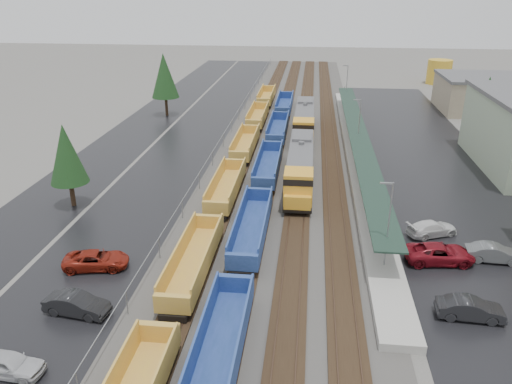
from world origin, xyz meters
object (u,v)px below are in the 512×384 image
Objects in this scene: parked_car_east_e at (494,253)px; parked_car_east_a at (470,309)px; parked_car_west_b at (77,305)px; parked_car_east_c at (432,229)px; storage_tank at (439,72)px; parked_car_east_b at (440,254)px; locomotive_trail at (304,121)px; well_string_blue at (261,192)px; locomotive_lead at (300,167)px; parked_car_west_c at (96,260)px; well_string_yellow at (227,187)px; parked_car_west_a at (8,364)px.

parked_car_east_a is at bearing 156.09° from parked_car_east_e.
parked_car_west_b is 0.97× the size of parked_car_east_c.
storage_tank reaches higher than parked_car_east_e.
locomotive_trail is at bearing 12.74° from parked_car_east_b.
well_string_blue is 21.34× the size of parked_car_east_e.
locomotive_lead is 17.14m from parked_car_east_c.
locomotive_lead is 1.00× the size of locomotive_trail.
parked_car_west_b is 0.89× the size of parked_car_west_c.
well_string_yellow is 19.68× the size of storage_tank.
well_string_blue is 25.13m from parked_car_east_a.
parked_car_east_b is at bearing -56.71° from parked_car_west_a.
locomotive_lead reaches higher than parked_car_west_a.
storage_tank is at bearing -38.14° from parked_car_west_c.
locomotive_lead is 3.37× the size of parked_car_east_b.
well_string_blue is at bearing 47.19° from parked_car_east_c.
storage_tank is (30.72, 47.97, 0.41)m from locomotive_trail.
parked_car_west_b is at bearing -107.82° from well_string_yellow.
parked_car_west_b is (-15.18, -47.67, -1.60)m from locomotive_trail.
storage_tank reaches higher than parked_car_east_b.
locomotive_trail is 4.15× the size of parked_car_west_b.
parked_car_west_a is 0.94× the size of parked_car_east_e.
parked_car_west_b is 6.34m from parked_car_west_c.
parked_car_west_a is 0.93× the size of parked_car_east_a.
locomotive_trail reaches higher than parked_car_east_c.
locomotive_trail is 4.20× the size of parked_car_east_a.
parked_car_west_a is (-12.63, -27.55, -0.45)m from well_string_blue.
parked_car_west_c is (-16.34, -41.44, -1.65)m from locomotive_trail.
parked_car_east_a is (12.82, -45.04, -1.61)m from locomotive_trail.
parked_car_west_c is (0.29, 12.49, -0.01)m from parked_car_west_a.
parked_car_west_c is 0.91× the size of parked_car_east_b.
locomotive_lead is at bearing -114.01° from storage_tank.
parked_car_east_e is at bearing -99.17° from storage_tank.
parked_car_east_c is at bearing -41.24° from locomotive_lead.
parked_car_west_c is 1.09× the size of parked_car_east_c.
parked_car_east_a reaches higher than parked_car_west_c.
parked_car_east_a is (12.82, -24.04, -1.61)m from locomotive_lead.
locomotive_trail is 3.53× the size of storage_tank.
parked_car_west_a reaches higher than parked_car_west_c.
parked_car_east_e is at bearing -159.30° from parked_car_east_c.
locomotive_lead reaches higher than parked_car_east_e.
parked_car_east_b is 5.03m from parked_car_east_c.
parked_car_east_a is 1.01× the size of parked_car_east_e.
well_string_blue is 22.65× the size of parked_car_west_a.
locomotive_trail is 4.23× the size of parked_car_east_e.
parked_car_east_c is (12.83, -11.25, -1.68)m from locomotive_lead.
parked_car_west_c is (-1.17, 6.23, -0.04)m from parked_car_west_b.
parked_car_west_b is (-7.18, -22.33, -0.39)m from well_string_yellow.
storage_tank is at bearing -21.50° from parked_car_west_a.
locomotive_trail is at bearing 27.81° from parked_car_east_e.
parked_car_east_a is at bearing -43.42° from well_string_yellow.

